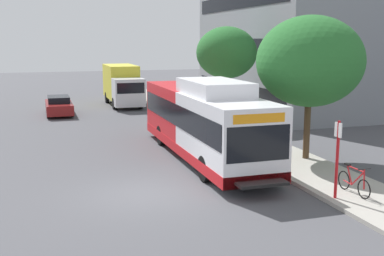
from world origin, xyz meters
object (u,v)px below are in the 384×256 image
object	(u,v)px
bus_stop_sign_pole	(337,154)
bicycle_parked	(354,182)
street_tree_near_stop	(310,61)
transit_bus	(203,121)
street_tree_mid_block	(227,53)
box_truck_background	(123,84)
parked_car_far_lane	(59,106)

from	to	relation	value
bus_stop_sign_pole	bicycle_parked	xyz separation A→B (m)	(0.83, 0.17, -1.09)
bicycle_parked	street_tree_near_stop	bearing A→B (deg)	77.16
transit_bus	bus_stop_sign_pole	world-z (taller)	transit_bus
street_tree_mid_block	box_truck_background	xyz separation A→B (m)	(-4.69, 11.04, -2.77)
bus_stop_sign_pole	street_tree_near_stop	xyz separation A→B (m)	(1.96, 5.13, 2.75)
street_tree_mid_block	bicycle_parked	bearing A→B (deg)	-94.81
bus_stop_sign_pole	street_tree_near_stop	distance (m)	6.14
bicycle_parked	box_truck_background	world-z (taller)	box_truck_background
bus_stop_sign_pole	box_truck_background	distance (m)	26.17
transit_bus	street_tree_near_stop	size ratio (longest dim) A/B	1.97
bicycle_parked	street_tree_near_stop	distance (m)	6.37
street_tree_near_stop	box_truck_background	xyz separation A→B (m)	(-4.57, 20.92, -2.66)
transit_bus	parked_car_far_lane	world-z (taller)	transit_bus
transit_bus	street_tree_mid_block	xyz separation A→B (m)	(4.28, 7.96, 2.81)
street_tree_near_stop	box_truck_background	distance (m)	21.57
bicycle_parked	parked_car_far_lane	bearing A→B (deg)	111.35
bus_stop_sign_pole	street_tree_mid_block	world-z (taller)	street_tree_mid_block
street_tree_near_stop	parked_car_far_lane	bearing A→B (deg)	119.63
transit_bus	bus_stop_sign_pole	size ratio (longest dim) A/B	4.71
transit_bus	box_truck_background	size ratio (longest dim) A/B	1.75
transit_bus	street_tree_mid_block	bearing A→B (deg)	61.74
bus_stop_sign_pole	transit_bus	bearing A→B (deg)	107.32
street_tree_near_stop	street_tree_mid_block	size ratio (longest dim) A/B	1.04
parked_car_far_lane	bus_stop_sign_pole	bearing A→B (deg)	-70.67
street_tree_near_stop	street_tree_mid_block	xyz separation A→B (m)	(0.12, 9.88, 0.12)
bicycle_parked	box_truck_background	distance (m)	26.13
street_tree_near_stop	bus_stop_sign_pole	bearing A→B (deg)	-110.95
transit_bus	street_tree_mid_block	distance (m)	9.46
transit_bus	box_truck_background	world-z (taller)	transit_bus
street_tree_near_stop	parked_car_far_lane	distance (m)	20.19
bus_stop_sign_pole	street_tree_mid_block	size ratio (longest dim) A/B	0.43
transit_bus	street_tree_near_stop	world-z (taller)	street_tree_near_stop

